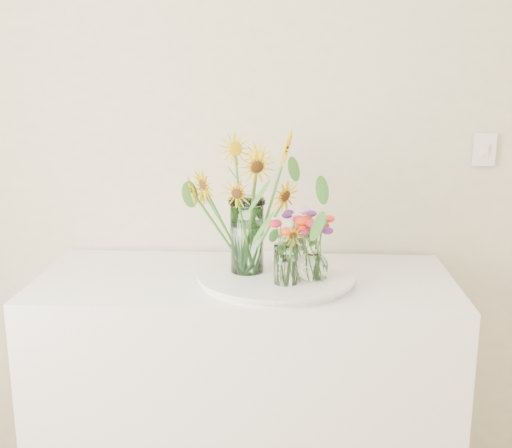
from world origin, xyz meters
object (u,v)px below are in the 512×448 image
at_px(small_vase_c, 296,253).
at_px(small_vase_a, 286,265).
at_px(counter, 245,398).
at_px(tray, 276,278).
at_px(small_vase_b, 312,257).
at_px(mason_jar, 247,236).

bearing_deg(small_vase_c, small_vase_a, -100.50).
height_order(counter, small_vase_c, small_vase_c).
distance_m(tray, small_vase_c, 0.12).
relative_size(small_vase_a, small_vase_b, 0.87).
height_order(small_vase_a, small_vase_b, small_vase_b).
distance_m(mason_jar, small_vase_c, 0.19).
relative_size(mason_jar, small_vase_a, 1.96).
bearing_deg(small_vase_c, counter, -170.48).
relative_size(tray, small_vase_a, 3.80).
bearing_deg(mason_jar, small_vase_c, 18.88).
height_order(mason_jar, small_vase_a, mason_jar).
height_order(tray, small_vase_b, small_vase_b).
xyz_separation_m(small_vase_a, small_vase_c, (0.03, 0.17, -0.01)).
bearing_deg(small_vase_b, small_vase_a, -147.70).
relative_size(counter, tray, 2.83).
relative_size(tray, mason_jar, 1.94).
height_order(tray, small_vase_a, small_vase_a).
xyz_separation_m(counter, small_vase_c, (0.17, 0.03, 0.53)).
bearing_deg(mason_jar, small_vase_a, -41.36).
distance_m(small_vase_a, small_vase_c, 0.17).
xyz_separation_m(mason_jar, small_vase_a, (0.13, -0.11, -0.06)).
distance_m(tray, small_vase_a, 0.13).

